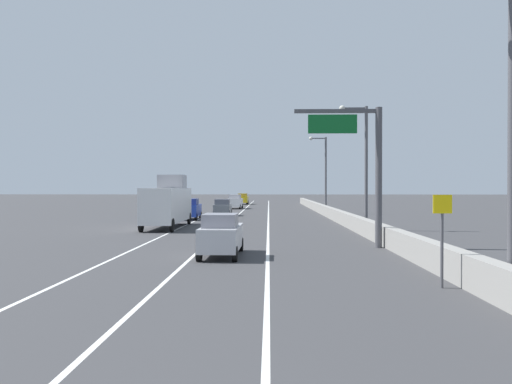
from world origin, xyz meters
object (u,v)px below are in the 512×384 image
at_px(car_silver_3, 221,235).
at_px(overhead_sign_gantry, 365,159).
at_px(car_white_1, 235,202).
at_px(car_yellow_4, 243,199).
at_px(lamp_post_right_second, 363,158).
at_px(car_blue_2, 190,209).
at_px(speed_advisory_sign, 442,233).
at_px(car_gray_0, 223,207).
at_px(lamp_post_right_third, 323,169).
at_px(lamp_post_right_near, 503,111).
at_px(box_truck, 168,203).

bearing_deg(car_silver_3, overhead_sign_gantry, 26.08).
xyz_separation_m(car_white_1, car_yellow_4, (0.16, 19.82, -0.04)).
relative_size(car_silver_3, car_yellow_4, 0.98).
bearing_deg(lamp_post_right_second, car_silver_3, -121.86).
xyz_separation_m(overhead_sign_gantry, car_blue_2, (-12.95, 23.88, -3.69)).
bearing_deg(car_silver_3, speed_advisory_sign, -44.06).
distance_m(car_gray_0, car_white_1, 18.61).
bearing_deg(car_yellow_4, lamp_post_right_third, -71.50).
height_order(overhead_sign_gantry, car_white_1, overhead_sign_gantry).
xyz_separation_m(overhead_sign_gantry, speed_advisory_sign, (0.44, -11.13, -2.96)).
bearing_deg(car_white_1, lamp_post_right_second, -72.69).
bearing_deg(lamp_post_right_near, car_gray_0, 105.13).
height_order(car_blue_2, box_truck, box_truck).
relative_size(lamp_post_right_second, car_yellow_4, 1.97).
height_order(speed_advisory_sign, car_blue_2, speed_advisory_sign).
height_order(car_gray_0, car_silver_3, car_silver_3).
relative_size(overhead_sign_gantry, car_silver_3, 1.61).
distance_m(overhead_sign_gantry, car_silver_3, 8.99).
relative_size(car_white_1, car_silver_3, 1.02).
bearing_deg(lamp_post_right_third, car_white_1, 128.79).
relative_size(car_gray_0, box_truck, 0.48).
height_order(lamp_post_right_second, car_gray_0, lamp_post_right_second).
height_order(speed_advisory_sign, car_gray_0, speed_advisory_sign).
xyz_separation_m(car_blue_2, car_silver_3, (5.60, -27.47, -0.04)).
bearing_deg(lamp_post_right_near, speed_advisory_sign, 122.66).
bearing_deg(speed_advisory_sign, overhead_sign_gantry, 92.28).
relative_size(car_blue_2, box_truck, 0.46).
distance_m(lamp_post_right_second, car_white_1, 40.70).
relative_size(lamp_post_right_second, car_white_1, 1.97).
height_order(lamp_post_right_near, lamp_post_right_third, same).
height_order(car_white_1, car_yellow_4, car_white_1).
height_order(overhead_sign_gantry, lamp_post_right_third, lamp_post_right_third).
relative_size(lamp_post_right_third, car_gray_0, 2.03).
relative_size(lamp_post_right_second, car_gray_0, 2.03).
bearing_deg(overhead_sign_gantry, box_truck, 134.20).
relative_size(overhead_sign_gantry, car_gray_0, 1.63).
relative_size(speed_advisory_sign, lamp_post_right_near, 0.32).
xyz_separation_m(speed_advisory_sign, car_white_1, (-10.59, 61.03, -0.71)).
height_order(overhead_sign_gantry, lamp_post_right_second, lamp_post_right_second).
distance_m(car_gray_0, car_blue_2, 7.85).
bearing_deg(box_truck, car_yellow_4, 86.72).
bearing_deg(car_blue_2, car_white_1, 83.86).
height_order(lamp_post_right_second, car_silver_3, lamp_post_right_second).
relative_size(speed_advisory_sign, car_gray_0, 0.65).
bearing_deg(car_gray_0, box_truck, -99.07).
xyz_separation_m(lamp_post_right_third, car_white_1, (-11.64, 14.48, -4.36)).
bearing_deg(car_blue_2, car_gray_0, 70.88).
bearing_deg(lamp_post_right_second, car_white_1, 107.31).
relative_size(lamp_post_right_second, car_blue_2, 2.11).
height_order(lamp_post_right_third, car_blue_2, lamp_post_right_third).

